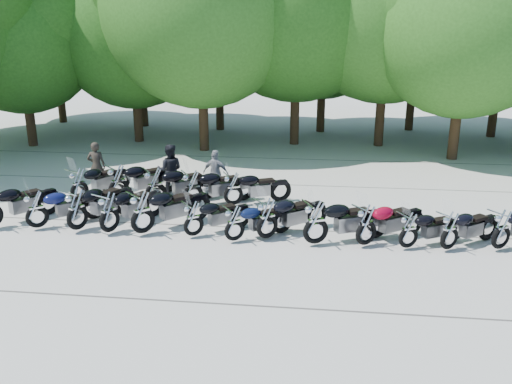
# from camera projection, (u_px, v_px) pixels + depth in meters

# --- Properties ---
(ground) EXTENTS (90.00, 90.00, 0.00)m
(ground) POSITION_uv_depth(u_px,v_px,m) (249.00, 248.00, 14.31)
(ground) COLOR #A5A095
(ground) RESTS_ON ground
(tree_1) EXTENTS (6.97, 6.97, 8.55)m
(tree_1) POSITION_uv_depth(u_px,v_px,m) (20.00, 37.00, 24.78)
(tree_1) COLOR #3A2614
(tree_1) RESTS_ON ground
(tree_2) EXTENTS (7.31, 7.31, 8.97)m
(tree_2) POSITION_uv_depth(u_px,v_px,m) (132.00, 31.00, 25.70)
(tree_2) COLOR #3A2614
(tree_2) RESTS_ON ground
(tree_3) EXTENTS (8.70, 8.70, 10.67)m
(tree_3) POSITION_uv_depth(u_px,v_px,m) (200.00, 8.00, 23.47)
(tree_3) COLOR #3A2614
(tree_3) RESTS_ON ground
(tree_4) EXTENTS (9.13, 9.13, 11.20)m
(tree_4) POSITION_uv_depth(u_px,v_px,m) (297.00, 1.00, 24.67)
(tree_4) COLOR #3A2614
(tree_4) RESTS_ON ground
(tree_5) EXTENTS (9.04, 9.04, 11.10)m
(tree_5) POSITION_uv_depth(u_px,v_px,m) (388.00, 2.00, 24.35)
(tree_5) COLOR #3A2614
(tree_5) RESTS_ON ground
(tree_6) EXTENTS (8.00, 8.00, 9.82)m
(tree_6) POSITION_uv_depth(u_px,v_px,m) (467.00, 20.00, 21.99)
(tree_6) COLOR #3A2614
(tree_6) RESTS_ON ground
(tree_9) EXTENTS (7.59, 7.59, 9.32)m
(tree_9) POSITION_uv_depth(u_px,v_px,m) (53.00, 26.00, 30.83)
(tree_9) COLOR #3A2614
(tree_9) RESTS_ON ground
(tree_10) EXTENTS (7.78, 7.78, 9.55)m
(tree_10) POSITION_uv_depth(u_px,v_px,m) (139.00, 24.00, 29.62)
(tree_10) COLOR #3A2614
(tree_10) RESTS_ON ground
(tree_11) EXTENTS (7.56, 7.56, 9.28)m
(tree_11) POSITION_uv_depth(u_px,v_px,m) (218.00, 27.00, 28.65)
(tree_11) COLOR #3A2614
(tree_11) RESTS_ON ground
(tree_12) EXTENTS (7.88, 7.88, 9.67)m
(tree_12) POSITION_uv_depth(u_px,v_px,m) (324.00, 22.00, 28.01)
(tree_12) COLOR #3A2614
(tree_12) RESTS_ON ground
(tree_13) EXTENTS (8.31, 8.31, 10.20)m
(tree_13) POSITION_uv_depth(u_px,v_px,m) (418.00, 16.00, 28.33)
(tree_13) COLOR #3A2614
(tree_13) RESTS_ON ground
(tree_14) EXTENTS (8.02, 8.02, 9.84)m
(tree_14) POSITION_uv_depth(u_px,v_px,m) (506.00, 20.00, 26.64)
(tree_14) COLOR #3A2614
(tree_14) RESTS_ON ground
(motorcycle_1) EXTENTS (2.18, 2.02, 1.29)m
(motorcycle_1) POSITION_uv_depth(u_px,v_px,m) (36.00, 208.00, 15.43)
(motorcycle_1) COLOR #0E1340
(motorcycle_1) RESTS_ON ground
(motorcycle_2) EXTENTS (1.79, 2.59, 1.42)m
(motorcycle_2) POSITION_uv_depth(u_px,v_px,m) (77.00, 208.00, 15.26)
(motorcycle_2) COLOR black
(motorcycle_2) RESTS_ON ground
(motorcycle_3) EXTENTS (1.76, 2.49, 1.37)m
(motorcycle_3) POSITION_uv_depth(u_px,v_px,m) (109.00, 211.00, 15.10)
(motorcycle_3) COLOR black
(motorcycle_3) RESTS_ON ground
(motorcycle_4) EXTENTS (2.33, 2.38, 1.44)m
(motorcycle_4) POSITION_uv_depth(u_px,v_px,m) (142.00, 211.00, 14.99)
(motorcycle_4) COLOR black
(motorcycle_4) RESTS_ON ground
(motorcycle_5) EXTENTS (2.02, 1.77, 1.17)m
(motorcycle_5) POSITION_uv_depth(u_px,v_px,m) (193.00, 218.00, 14.87)
(motorcycle_5) COLOR black
(motorcycle_5) RESTS_ON ground
(motorcycle_6) EXTENTS (2.05, 1.69, 1.16)m
(motorcycle_6) POSITION_uv_depth(u_px,v_px,m) (234.00, 222.00, 14.54)
(motorcycle_6) COLOR black
(motorcycle_6) RESTS_ON ground
(motorcycle_7) EXTENTS (2.27, 2.08, 1.34)m
(motorcycle_7) POSITION_uv_depth(u_px,v_px,m) (267.00, 217.00, 14.67)
(motorcycle_7) COLOR black
(motorcycle_7) RESTS_ON ground
(motorcycle_8) EXTENTS (2.59, 1.73, 1.41)m
(motorcycle_8) POSITION_uv_depth(u_px,v_px,m) (316.00, 221.00, 14.27)
(motorcycle_8) COLOR black
(motorcycle_8) RESTS_ON ground
(motorcycle_9) EXTENTS (2.29, 1.95, 1.31)m
(motorcycle_9) POSITION_uv_depth(u_px,v_px,m) (367.00, 224.00, 14.22)
(motorcycle_9) COLOR maroon
(motorcycle_9) RESTS_ON ground
(motorcycle_10) EXTENTS (2.08, 1.50, 1.15)m
(motorcycle_10) POSITION_uv_depth(u_px,v_px,m) (409.00, 229.00, 14.08)
(motorcycle_10) COLOR black
(motorcycle_10) RESTS_ON ground
(motorcycle_11) EXTENTS (2.10, 1.80, 1.21)m
(motorcycle_11) POSITION_uv_depth(u_px,v_px,m) (450.00, 230.00, 13.97)
(motorcycle_11) COLOR black
(motorcycle_11) RESTS_ON ground
(motorcycle_12) EXTENTS (2.23, 1.80, 1.26)m
(motorcycle_12) POSITION_uv_depth(u_px,v_px,m) (502.00, 228.00, 13.98)
(motorcycle_12) COLOR black
(motorcycle_12) RESTS_ON ground
(motorcycle_14) EXTENTS (1.84, 2.39, 1.33)m
(motorcycle_14) POSITION_uv_depth(u_px,v_px,m) (79.00, 184.00, 17.72)
(motorcycle_14) COLOR black
(motorcycle_14) RESTS_ON ground
(motorcycle_15) EXTENTS (2.36, 2.33, 1.44)m
(motorcycle_15) POSITION_uv_depth(u_px,v_px,m) (118.00, 181.00, 17.79)
(motorcycle_15) COLOR black
(motorcycle_15) RESTS_ON ground
(motorcycle_16) EXTENTS (2.54, 2.08, 1.44)m
(motorcycle_16) POSITION_uv_depth(u_px,v_px,m) (155.00, 185.00, 17.37)
(motorcycle_16) COLOR black
(motorcycle_16) RESTS_ON ground
(motorcycle_17) EXTENTS (2.47, 1.91, 1.38)m
(motorcycle_17) POSITION_uv_depth(u_px,v_px,m) (193.00, 187.00, 17.27)
(motorcycle_17) COLOR black
(motorcycle_17) RESTS_ON ground
(motorcycle_18) EXTENTS (2.33, 1.56, 1.27)m
(motorcycle_18) POSITION_uv_depth(u_px,v_px,m) (233.00, 188.00, 17.40)
(motorcycle_18) COLOR black
(motorcycle_18) RESTS_ON ground
(rider_0) EXTENTS (0.68, 0.49, 1.74)m
(rider_0) POSITION_uv_depth(u_px,v_px,m) (97.00, 166.00, 19.10)
(rider_0) COLOR #2A231C
(rider_0) RESTS_ON ground
(rider_1) EXTENTS (0.94, 0.76, 1.80)m
(rider_1) POSITION_uv_depth(u_px,v_px,m) (170.00, 170.00, 18.47)
(rider_1) COLOR black
(rider_1) RESTS_ON ground
(rider_2) EXTENTS (1.01, 0.61, 1.61)m
(rider_2) POSITION_uv_depth(u_px,v_px,m) (216.00, 173.00, 18.44)
(rider_2) COLOR gray
(rider_2) RESTS_ON ground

